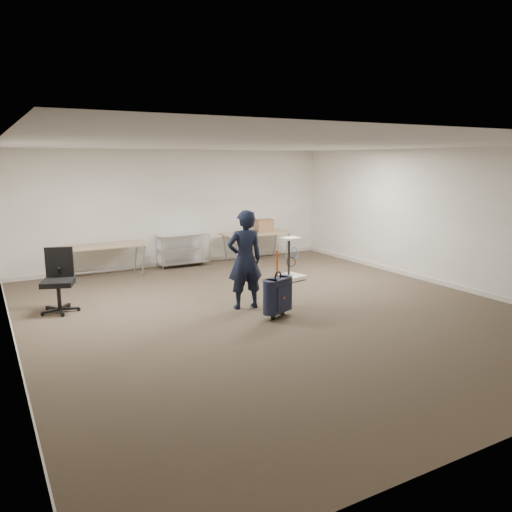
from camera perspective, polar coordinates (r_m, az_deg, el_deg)
ground at (r=8.64m, az=1.86°, el=-6.30°), size 9.00×9.00×0.00m
room_shell at (r=9.79m, az=-2.32°, el=-3.92°), size 8.00×9.00×9.00m
folding_table_left at (r=11.42m, az=-16.84°, el=0.99°), size 1.80×0.75×0.73m
folding_table_right at (r=12.76m, az=0.04°, el=2.47°), size 1.80×0.75×0.73m
wire_shelf at (r=12.23m, az=-8.33°, el=0.85°), size 1.22×0.47×0.80m
person at (r=8.61m, az=-1.27°, el=-0.43°), size 0.68×0.49×1.73m
suitcase at (r=8.19m, az=2.51°, el=-4.51°), size 0.47×0.37×1.12m
office_chair at (r=9.18m, az=-21.56°, el=-3.91°), size 0.66×0.66×1.08m
equipment_cart at (r=10.80m, az=3.96°, el=-1.46°), size 0.59×0.59×0.93m
cardboard_box at (r=12.95m, az=0.96°, el=3.53°), size 0.46×0.37×0.32m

